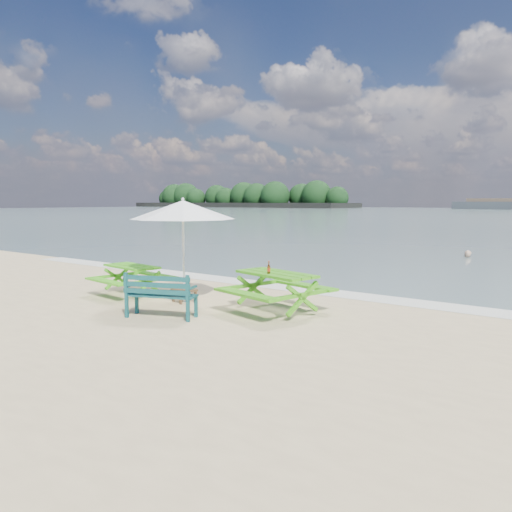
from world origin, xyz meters
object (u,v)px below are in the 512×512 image
Objects in this scene: picnic_table_left at (132,281)px; beer_bottle at (269,270)px; park_bench at (161,304)px; side_table at (184,295)px; picnic_table_right at (276,293)px; swimmer at (467,269)px; patio_umbrella at (183,210)px.

beer_bottle reaches higher than picnic_table_left.
park_bench is 2.52× the size of side_table.
picnic_table_left reaches higher than side_table.
swimmer is (0.56, 13.18, -0.90)m from picnic_table_right.
park_bench is 0.94× the size of swimmer.
patio_umbrella is at bearing -170.02° from picnic_table_right.
patio_umbrella is at bearing -63.43° from side_table.
beer_bottle is (2.23, 0.19, 0.76)m from side_table.
beer_bottle is 13.48m from swimmer.
swimmer is at bearing 81.93° from park_bench.
picnic_table_left is 7.33× the size of beer_bottle.
beer_bottle is (3.89, 0.31, 0.57)m from picnic_table_left.
picnic_table_left is at bearing -175.78° from patio_umbrella.
picnic_table_left is 3.20× the size of side_table.
side_table is (-2.27, -0.40, -0.24)m from picnic_table_right.
side_table is at bearing 4.22° from picnic_table_left.
swimmer is (0.60, 13.39, -1.42)m from beer_bottle.
patio_umbrella is 2.53m from beer_bottle.
beer_bottle is (-0.04, -0.21, 0.52)m from picnic_table_right.
patio_umbrella is 11.48× the size of beer_bottle.
beer_bottle reaches higher than park_bench.
picnic_table_right is 2.86m from patio_umbrella.
picnic_table_right is 1.55× the size of park_bench.
picnic_table_right is (3.93, 0.52, 0.05)m from picnic_table_left.
picnic_table_left is 1.27× the size of park_bench.
picnic_table_left is at bearing -175.78° from side_table.
park_bench is at bearing -131.79° from picnic_table_right.
side_table is (1.66, 0.12, -0.19)m from picnic_table_left.
side_table is 2.36m from beer_bottle.
picnic_table_right is at bearing 9.98° from patio_umbrella.
patio_umbrella reaches higher than beer_bottle.
patio_umbrella reaches higher than swimmer.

